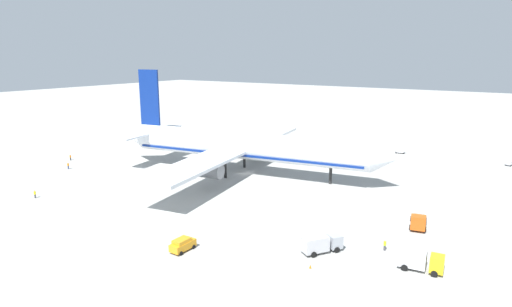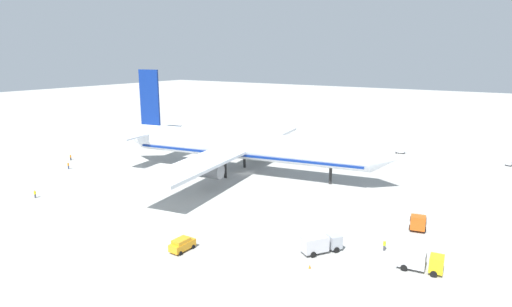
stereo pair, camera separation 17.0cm
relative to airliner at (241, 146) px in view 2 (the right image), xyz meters
name	(u,v)px [view 2 (the right image)]	position (x,y,z in m)	size (l,w,h in m)	color
ground_plane	(246,174)	(1.29, 0.18, -7.01)	(600.00, 600.00, 0.00)	#9E9E99
airliner	(241,146)	(0.00, 0.00, 0.00)	(73.26, 68.68, 25.23)	silver
service_truck_0	(321,243)	(35.47, -30.08, -5.53)	(5.18, 6.32, 2.68)	#999EA5
service_truck_1	(419,260)	(49.15, -27.68, -5.50)	(6.16, 3.06, 2.67)	yellow
service_truck_2	(418,217)	(45.31, -11.50, -5.35)	(3.64, 6.92, 3.01)	#BF4C14
service_van	(182,244)	(17.64, -40.96, -5.98)	(2.16, 4.19, 1.97)	orange
baggage_cart_0	(510,163)	(56.12, 45.69, -6.29)	(2.31, 3.64, 1.31)	#595B60
baggage_cart_1	(400,151)	(27.37, 44.37, -6.21)	(3.44, 1.93, 1.46)	#595B60
ground_worker_1	(35,194)	(-24.88, -39.25, -6.18)	(0.54, 0.54, 1.65)	#3F3F47
ground_worker_2	(384,245)	(43.31, -24.18, -6.14)	(0.42, 0.42, 1.71)	#3F3F47
ground_worker_3	(68,166)	(-40.06, -21.41, -6.10)	(0.54, 0.54, 1.78)	navy
ground_worker_4	(71,157)	(-48.18, -15.26, -6.18)	(0.51, 0.51, 1.64)	black
traffic_cone_0	(221,133)	(-38.48, 41.17, -6.74)	(0.36, 0.36, 0.55)	orange
traffic_cone_1	(310,266)	(36.32, -35.41, -6.74)	(0.36, 0.36, 0.55)	orange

